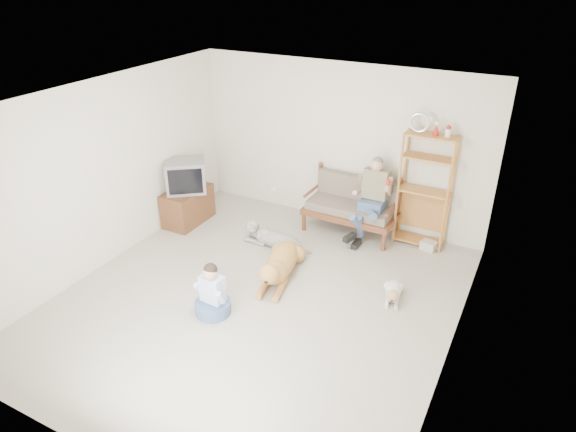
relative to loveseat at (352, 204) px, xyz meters
The scene contains 17 objects.
floor 2.50m from the loveseat, 99.22° to the right, with size 5.50×5.50×0.00m, color #B8B3A2.
ceiling 3.31m from the loveseat, 99.22° to the right, with size 5.50×5.50×0.00m, color white.
wall_back 1.00m from the loveseat, 140.47° to the left, with size 5.00×5.00×0.00m, color beige.
wall_front 5.26m from the loveseat, 94.35° to the right, with size 5.00×5.00×0.00m, color beige.
wall_left 3.87m from the loveseat, 140.03° to the right, with size 5.50×5.50×0.00m, color beige.
wall_right 3.33m from the loveseat, 49.02° to the right, with size 5.50×5.50×0.00m, color beige.
loveseat is the anchor object (origin of this frame).
man 0.43m from the loveseat, 30.80° to the right, with size 0.52×0.75×1.21m.
etagere 1.21m from the loveseat, ahead, with size 0.81×0.35×2.12m.
book_stack 1.39m from the loveseat, ahead, with size 0.23×0.17×0.15m, color silver.
tv_stand 2.81m from the loveseat, 159.13° to the right, with size 0.50×0.90×0.60m.
crt_tv 2.81m from the loveseat, 158.70° to the right, with size 0.82×0.80×0.54m.
wall_outlet 1.68m from the loveseat, 169.33° to the left, with size 0.12×0.02×0.08m, color white.
golden_retriever 1.85m from the loveseat, 102.52° to the right, with size 0.62×1.59×0.49m.
shaggy_dog 1.45m from the loveseat, 131.42° to the right, with size 1.23×0.31×0.36m.
terrier 2.02m from the loveseat, 52.15° to the right, with size 0.30×0.69×0.26m.
child 3.02m from the loveseat, 104.74° to the right, with size 0.47×0.47×0.74m.
Camera 1 is at (2.97, -4.81, 4.16)m, focal length 32.00 mm.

